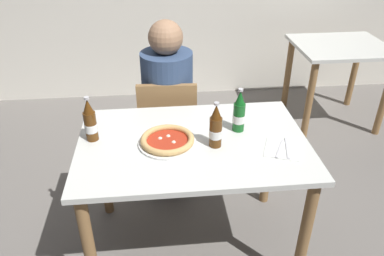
% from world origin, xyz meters
% --- Properties ---
extents(ground_plane, '(8.00, 8.00, 0.00)m').
position_xyz_m(ground_plane, '(0.00, 0.00, 0.00)').
color(ground_plane, slate).
extents(dining_table_main, '(1.20, 0.80, 0.75)m').
position_xyz_m(dining_table_main, '(0.00, 0.00, 0.64)').
color(dining_table_main, silver).
rests_on(dining_table_main, ground_plane).
extents(chair_behind_table, '(0.42, 0.42, 0.85)m').
position_xyz_m(chair_behind_table, '(-0.11, 0.61, 0.48)').
color(chair_behind_table, olive).
rests_on(chair_behind_table, ground_plane).
extents(diner_seated, '(0.34, 0.34, 1.21)m').
position_xyz_m(diner_seated, '(-0.10, 0.66, 0.58)').
color(diner_seated, '#2D3342').
rests_on(diner_seated, ground_plane).
extents(dining_table_background, '(0.80, 0.70, 0.75)m').
position_xyz_m(dining_table_background, '(1.45, 1.41, 0.59)').
color(dining_table_background, silver).
rests_on(dining_table_background, ground_plane).
extents(pizza_margherita_near, '(0.30, 0.30, 0.04)m').
position_xyz_m(pizza_margherita_near, '(-0.13, -0.02, 0.77)').
color(pizza_margherita_near, white).
rests_on(pizza_margherita_near, dining_table_main).
extents(beer_bottle_left, '(0.07, 0.07, 0.25)m').
position_xyz_m(beer_bottle_left, '(0.26, 0.09, 0.85)').
color(beer_bottle_left, '#14591E').
rests_on(beer_bottle_left, dining_table_main).
extents(beer_bottle_center, '(0.07, 0.07, 0.25)m').
position_xyz_m(beer_bottle_center, '(0.11, -0.05, 0.85)').
color(beer_bottle_center, '#512D0F').
rests_on(beer_bottle_center, dining_table_main).
extents(beer_bottle_right, '(0.07, 0.07, 0.25)m').
position_xyz_m(beer_bottle_right, '(-0.52, 0.07, 0.85)').
color(beer_bottle_right, '#512D0F').
rests_on(beer_bottle_right, dining_table_main).
extents(napkin_with_cutlery, '(0.23, 0.23, 0.01)m').
position_xyz_m(napkin_with_cutlery, '(0.45, -0.12, 0.75)').
color(napkin_with_cutlery, white).
rests_on(napkin_with_cutlery, dining_table_main).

